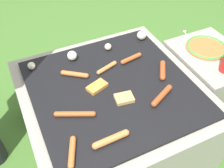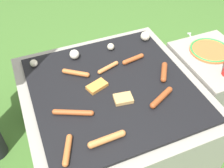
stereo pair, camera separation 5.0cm
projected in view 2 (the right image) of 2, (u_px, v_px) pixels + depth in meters
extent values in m
plane|color=#3D6628|center=(112.00, 134.00, 1.68)|extent=(14.00, 14.00, 0.00)
cube|color=gray|center=(112.00, 114.00, 1.54)|extent=(0.94, 0.94, 0.41)
cube|color=black|center=(112.00, 88.00, 1.39)|extent=(0.82, 0.82, 0.02)
cube|color=gray|center=(208.00, 83.00, 1.71)|extent=(0.39, 0.49, 0.43)
cylinder|color=#A34C23|center=(73.00, 112.00, 1.24)|extent=(0.17, 0.10, 0.03)
sphere|color=#A34C23|center=(55.00, 112.00, 1.24)|extent=(0.03, 0.03, 0.03)
sphere|color=#A34C23|center=(91.00, 113.00, 1.24)|extent=(0.03, 0.03, 0.03)
cylinder|color=#A34C23|center=(133.00, 59.00, 1.53)|extent=(0.12, 0.05, 0.03)
sphere|color=#A34C23|center=(125.00, 63.00, 1.50)|extent=(0.03, 0.03, 0.03)
sphere|color=#A34C23|center=(142.00, 56.00, 1.55)|extent=(0.03, 0.03, 0.03)
cylinder|color=#C6753D|center=(108.00, 67.00, 1.47)|extent=(0.12, 0.06, 0.02)
sphere|color=#C6753D|center=(116.00, 63.00, 1.50)|extent=(0.02, 0.02, 0.02)
sphere|color=#C6753D|center=(100.00, 72.00, 1.45)|extent=(0.02, 0.02, 0.02)
cylinder|color=#B7602D|center=(67.00, 150.00, 1.09)|extent=(0.07, 0.13, 0.03)
sphere|color=#B7602D|center=(65.00, 164.00, 1.05)|extent=(0.03, 0.03, 0.03)
sphere|color=#B7602D|center=(69.00, 137.00, 1.14)|extent=(0.03, 0.03, 0.03)
cylinder|color=#93421E|center=(161.00, 97.00, 1.31)|extent=(0.14, 0.09, 0.03)
sphere|color=#93421E|center=(153.00, 106.00, 1.27)|extent=(0.03, 0.03, 0.03)
sphere|color=#93421E|center=(169.00, 90.00, 1.34)|extent=(0.03, 0.03, 0.03)
cylinder|color=#93421E|center=(164.00, 72.00, 1.44)|extent=(0.09, 0.12, 0.03)
sphere|color=#93421E|center=(165.00, 65.00, 1.49)|extent=(0.03, 0.03, 0.03)
sphere|color=#93421E|center=(163.00, 80.00, 1.40)|extent=(0.03, 0.03, 0.03)
cylinder|color=#B7602D|center=(76.00, 73.00, 1.44)|extent=(0.12, 0.10, 0.03)
sphere|color=#B7602D|center=(87.00, 75.00, 1.43)|extent=(0.03, 0.03, 0.03)
sphere|color=#B7602D|center=(64.00, 71.00, 1.45)|extent=(0.03, 0.03, 0.03)
cylinder|color=#C6753D|center=(107.00, 139.00, 1.13)|extent=(0.15, 0.04, 0.03)
sphere|color=#C6753D|center=(122.00, 133.00, 1.15)|extent=(0.03, 0.03, 0.03)
sphere|color=#C6753D|center=(91.00, 145.00, 1.11)|extent=(0.03, 0.03, 0.03)
cube|color=#D18438|center=(97.00, 86.00, 1.37)|extent=(0.12, 0.09, 0.02)
cube|color=tan|center=(123.00, 99.00, 1.31)|extent=(0.10, 0.08, 0.02)
sphere|color=beige|center=(34.00, 63.00, 1.49)|extent=(0.04, 0.04, 0.04)
sphere|color=silver|center=(74.00, 54.00, 1.53)|extent=(0.06, 0.06, 0.06)
sphere|color=beige|center=(111.00, 47.00, 1.60)|extent=(0.04, 0.04, 0.04)
sphere|color=beige|center=(145.00, 36.00, 1.67)|extent=(0.06, 0.06, 0.06)
cylinder|color=orange|center=(210.00, 51.00, 1.60)|extent=(0.25, 0.25, 0.01)
torus|color=#338C3F|center=(210.00, 50.00, 1.59)|extent=(0.24, 0.24, 0.01)
cylinder|color=silver|center=(194.00, 43.00, 1.66)|extent=(0.08, 0.21, 0.01)
cube|color=silver|center=(189.00, 34.00, 1.74)|extent=(0.03, 0.02, 0.01)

